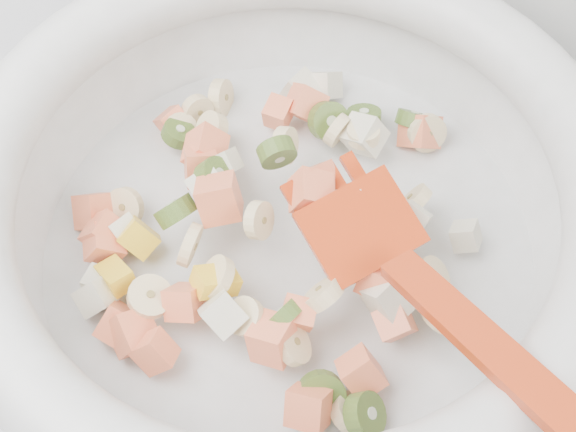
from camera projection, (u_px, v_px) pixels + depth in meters
The scene contains 1 object.
mixing_bowl at pixel (288, 204), 0.48m from camera, with size 0.46×0.40×0.14m.
Camera 1 is at (0.15, 1.26, 1.36)m, focal length 50.00 mm.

